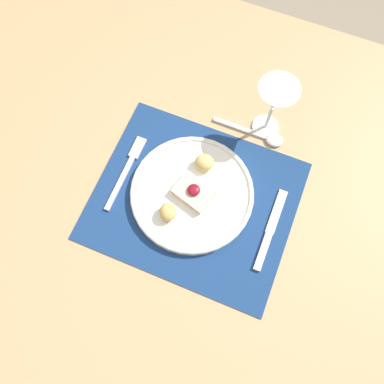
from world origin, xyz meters
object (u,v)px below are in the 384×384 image
object	(u,v)px
spoon	(263,136)
wine_glass_near	(275,100)
dinner_plate	(192,193)
fork	(128,167)
knife	(269,235)

from	to	relation	value
spoon	wine_glass_near	distance (m)	0.12
dinner_plate	fork	xyz separation A→B (m)	(-0.16, 0.00, -0.01)
fork	knife	distance (m)	0.36
dinner_plate	wine_glass_near	distance (m)	0.27
fork	spoon	size ratio (longest dim) A/B	1.09
fork	spoon	xyz separation A→B (m)	(0.27, 0.20, -0.00)
dinner_plate	knife	xyz separation A→B (m)	(0.19, -0.02, -0.01)
fork	spoon	bearing A→B (deg)	37.59
dinner_plate	spoon	size ratio (longest dim) A/B	1.57
wine_glass_near	fork	bearing A→B (deg)	-139.67
knife	spoon	world-z (taller)	spoon
dinner_plate	wine_glass_near	bearing A→B (deg)	66.35
fork	knife	size ratio (longest dim) A/B	1.00
knife	wine_glass_near	size ratio (longest dim) A/B	1.19
knife	spoon	distance (m)	0.24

